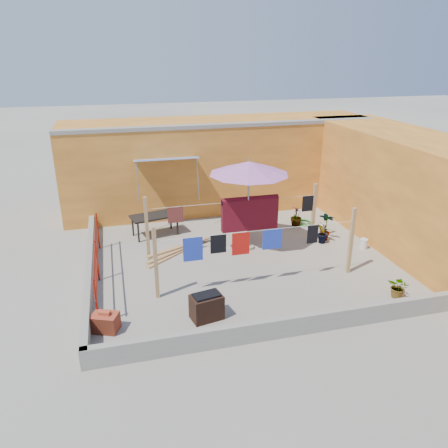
{
  "coord_description": "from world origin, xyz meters",
  "views": [
    {
      "loc": [
        -3.24,
        -10.5,
        5.45
      ],
      "look_at": [
        -0.43,
        0.3,
        1.01
      ],
      "focal_mm": 35.0,
      "sensor_mm": 36.0,
      "label": 1
    }
  ],
  "objects": [
    {
      "name": "white_basin",
      "position": [
        1.51,
        -3.2,
        0.04
      ],
      "size": [
        0.44,
        0.44,
        0.08
      ],
      "color": "silver",
      "rests_on": "ground"
    },
    {
      "name": "plant_back_b",
      "position": [
        2.5,
        2.03,
        0.34
      ],
      "size": [
        0.38,
        0.38,
        0.67
      ],
      "primitive_type": "imported",
      "rotation": [
        0.0,
        0.0,
        1.57
      ],
      "color": "#225D1A",
      "rests_on": "ground"
    },
    {
      "name": "lumber_pile",
      "position": [
        -1.68,
        0.92,
        0.07
      ],
      "size": [
        2.06,
        1.48,
        0.14
      ],
      "color": "tan",
      "rests_on": "ground"
    },
    {
      "name": "red_railing",
      "position": [
        -3.85,
        -0.2,
        0.72
      ],
      "size": [
        0.05,
        4.2,
        1.1
      ],
      "color": "maroon",
      "rests_on": "ground"
    },
    {
      "name": "wall_right",
      "position": [
        5.2,
        0.0,
        1.6
      ],
      "size": [
        2.4,
        9.0,
        3.2
      ],
      "primitive_type": "cube",
      "color": "orange",
      "rests_on": "ground"
    },
    {
      "name": "plant_right_c",
      "position": [
        3.01,
        -2.84,
        0.27
      ],
      "size": [
        0.63,
        0.64,
        0.54
      ],
      "primitive_type": "imported",
      "rotation": [
        0.0,
        0.0,
        5.36
      ],
      "color": "#225D1A",
      "rests_on": "ground"
    },
    {
      "name": "plant_back_a",
      "position": [
        0.53,
        2.29,
        0.41
      ],
      "size": [
        0.86,
        0.79,
        0.82
      ],
      "primitive_type": "imported",
      "rotation": [
        0.0,
        0.0,
        0.24
      ],
      "color": "#225D1A",
      "rests_on": "ground"
    },
    {
      "name": "parapet_left",
      "position": [
        -4.08,
        0.0,
        0.22
      ],
      "size": [
        0.16,
        7.3,
        0.44
      ],
      "primitive_type": "cube",
      "color": "gray",
      "rests_on": "ground"
    },
    {
      "name": "green_hose",
      "position": [
        2.83,
        2.12,
        0.04
      ],
      "size": [
        0.55,
        0.55,
        0.08
      ],
      "color": "#1B7A21",
      "rests_on": "ground"
    },
    {
      "name": "outdoor_table",
      "position": [
        -2.14,
        2.38,
        0.61
      ],
      "size": [
        1.58,
        1.04,
        0.68
      ],
      "color": "black",
      "rests_on": "ground"
    },
    {
      "name": "parapet_front",
      "position": [
        0.0,
        -3.58,
        0.22
      ],
      "size": [
        8.3,
        0.16,
        0.44
      ],
      "primitive_type": "cube",
      "color": "gray",
      "rests_on": "ground"
    },
    {
      "name": "brick_stack",
      "position": [
        -3.7,
        -2.46,
        0.2
      ],
      "size": [
        0.64,
        0.56,
        0.46
      ],
      "color": "#B14328",
      "rests_on": "ground"
    },
    {
      "name": "water_jug_a",
      "position": [
        3.7,
        -0.18,
        0.15
      ],
      "size": [
        0.22,
        0.22,
        0.35
      ],
      "color": "silver",
      "rests_on": "ground"
    },
    {
      "name": "wall_back",
      "position": [
        0.5,
        4.69,
        1.61
      ],
      "size": [
        11.0,
        3.27,
        3.21
      ],
      "color": "orange",
      "rests_on": "ground"
    },
    {
      "name": "plant_right_a",
      "position": [
        2.9,
        0.69,
        0.46
      ],
      "size": [
        0.58,
        0.58,
        0.92
      ],
      "primitive_type": "imported",
      "rotation": [
        0.0,
        0.0,
        2.35
      ],
      "color": "#225D1A",
      "rests_on": "ground"
    },
    {
      "name": "patio_umbrella",
      "position": [
        0.39,
        0.72,
        2.42
      ],
      "size": [
        2.84,
        2.84,
        2.7
      ],
      "color": "gray",
      "rests_on": "ground"
    },
    {
      "name": "ground",
      "position": [
        0.0,
        0.0,
        0.0
      ],
      "size": [
        80.0,
        80.0,
        0.0
      ],
      "primitive_type": "plane",
      "color": "#9E998E",
      "rests_on": "ground"
    },
    {
      "name": "clothesline_rig",
      "position": [
        0.36,
        0.54,
        1.02
      ],
      "size": [
        5.09,
        2.35,
        1.8
      ],
      "color": "tan",
      "rests_on": "ground"
    },
    {
      "name": "plant_right_b",
      "position": [
        2.68,
        0.48,
        0.32
      ],
      "size": [
        0.44,
        0.46,
        0.65
      ],
      "primitive_type": "imported",
      "rotation": [
        0.0,
        0.0,
        4.12
      ],
      "color": "#225D1A",
      "rests_on": "ground"
    },
    {
      "name": "brazier",
      "position": [
        -1.56,
        -2.56,
        0.29
      ],
      "size": [
        0.74,
        0.57,
        0.6
      ],
      "color": "black",
      "rests_on": "ground"
    },
    {
      "name": "water_jug_b",
      "position": [
        3.04,
        1.11,
        0.15
      ],
      "size": [
        0.22,
        0.22,
        0.35
      ],
      "color": "silver",
      "rests_on": "ground"
    }
  ]
}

